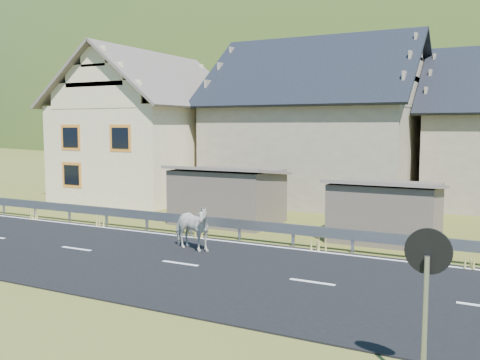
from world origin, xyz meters
The scene contains 11 objects.
ground centered at (0.00, 0.00, 0.00)m, with size 160.00×160.00×0.00m, color #4C5017.
road centered at (0.00, 0.00, 0.02)m, with size 60.00×7.00×0.04m, color black.
lane_markings centered at (0.00, 0.00, 0.04)m, with size 60.00×6.60×0.01m, color silver.
guardrail centered at (0.00, 3.68, 0.56)m, with size 28.10×0.09×0.75m.
shed_left centered at (-2.00, 6.50, 1.10)m, with size 4.30×3.30×2.40m, color brown.
shed_right centered at (4.50, 6.00, 1.00)m, with size 3.80×2.90×2.20m, color brown.
house_cream centered at (-10.00, 12.00, 4.36)m, with size 7.80×9.80×8.30m.
house_stone_a centered at (-1.00, 15.00, 4.63)m, with size 10.80×9.80×8.90m.
conifer_patch centered at (-55.00, 110.00, 6.00)m, with size 76.00×50.00×28.00m, color black.
horse centered at (-0.65, 1.56, 0.78)m, with size 1.76×0.80×1.48m, color beige.
traffic_mirror centered at (7.36, -4.44, 1.82)m, with size 0.69×0.19×2.49m.
Camera 1 is at (8.45, -12.55, 3.98)m, focal length 40.00 mm.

